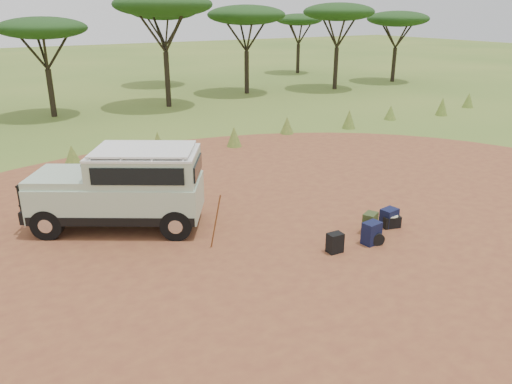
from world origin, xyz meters
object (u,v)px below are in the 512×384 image
backpack_navy (371,233)px  backpack_olive (370,223)px  backpack_black (335,243)px  safari_vehicle (123,190)px  duffel_navy (389,217)px  hard_case (391,221)px  walking_staff (216,222)px

backpack_navy → backpack_olive: 0.60m
backpack_navy → backpack_black: bearing=167.3°
safari_vehicle → duffel_navy: (5.66, -3.37, -0.75)m
duffel_navy → hard_case: 0.11m
backpack_black → hard_case: 2.11m
walking_staff → hard_case: 4.46m
walking_staff → backpack_olive: walking_staff is taller
walking_staff → backpack_navy: 3.61m
safari_vehicle → hard_case: bearing=0.5°
backpack_black → backpack_navy: backpack_navy is taller
backpack_black → hard_case: bearing=12.6°
safari_vehicle → duffel_navy: safari_vehicle is taller
hard_case → backpack_navy: bearing=-142.0°
safari_vehicle → backpack_black: bearing=-14.9°
backpack_navy → duffel_navy: 1.20m
backpack_olive → safari_vehicle: bearing=119.9°
backpack_navy → hard_case: (1.08, 0.45, -0.12)m
safari_vehicle → backpack_black: safari_vehicle is taller
safari_vehicle → walking_staff: 2.66m
backpack_olive → duffel_navy: (0.70, 0.06, -0.03)m
backpack_olive → duffel_navy: bearing=-20.6°
safari_vehicle → hard_case: size_ratio=10.22×
hard_case → walking_staff: bearing=179.9°
backpack_navy → duffel_navy: size_ratio=1.16×
backpack_navy → duffel_navy: backpack_navy is taller
backpack_navy → hard_case: bearing=15.4°
walking_staff → hard_case: (4.27, -1.19, -0.51)m
walking_staff → duffel_navy: size_ratio=2.92×
walking_staff → duffel_navy: walking_staff is taller
duffel_navy → walking_staff: bearing=156.8°
hard_case → backpack_black: bearing=-154.9°
backpack_navy → backpack_olive: bearing=43.1°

